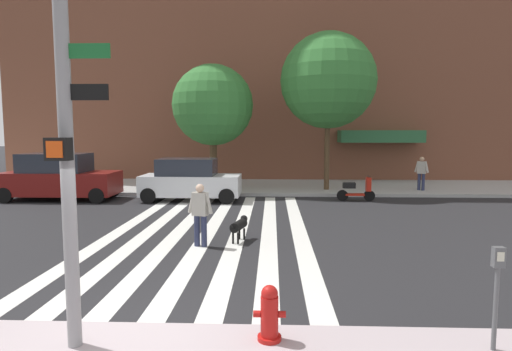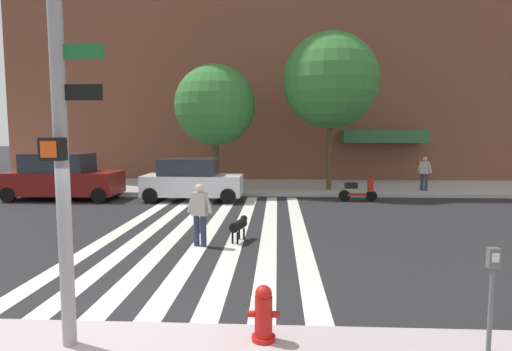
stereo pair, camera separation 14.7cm
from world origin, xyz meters
TOP-DOWN VIEW (x-y plane):
  - ground_plane at (0.00, 6.76)m, footprint 160.00×160.00m
  - sidewalk_far at (0.00, 16.52)m, footprint 80.00×6.00m
  - crosswalk_stripes at (0.28, 6.76)m, footprint 5.85×12.92m
  - traffic_light_pole at (-0.43, -0.75)m, footprint 0.74×0.46m
  - fire_hydrant at (2.13, -0.46)m, footprint 0.44×0.32m
  - parking_meter_curbside at (5.03, -0.61)m, footprint 0.14×0.11m
  - parked_car_near_curb at (-7.21, 12.19)m, footprint 4.91×2.05m
  - parked_car_behind_first at (-1.41, 12.19)m, footprint 4.27×1.92m
  - parked_scooter at (5.80, 12.34)m, footprint 1.63×0.50m
  - street_tree_nearest at (-0.80, 15.17)m, footprint 4.01×4.01m
  - street_tree_middle at (4.86, 15.03)m, footprint 4.65×4.65m
  - pedestrian_dog_walker at (0.30, 4.78)m, footprint 0.70×0.33m
  - dog_on_leash at (1.27, 5.33)m, footprint 0.46×1.11m
  - pedestrian_bystander at (9.46, 14.90)m, footprint 0.62×0.49m

SIDE VIEW (x-z plane):
  - ground_plane at x=0.00m, z-range 0.00..0.00m
  - crosswalk_stripes at x=0.28m, z-range 0.00..0.01m
  - sidewalk_far at x=0.00m, z-range 0.00..0.15m
  - dog_on_leash at x=1.27m, z-range 0.12..0.77m
  - parked_scooter at x=5.80m, z-range -0.08..1.03m
  - fire_hydrant at x=2.13m, z-range 0.14..0.90m
  - parked_car_behind_first at x=-1.41m, z-range -0.02..1.82m
  - pedestrian_dog_walker at x=0.30m, z-range 0.11..1.75m
  - parked_car_near_curb at x=-7.21m, z-range -0.04..2.02m
  - parking_meter_curbside at x=5.03m, z-range 0.35..1.71m
  - pedestrian_bystander at x=9.46m, z-range 0.26..1.90m
  - traffic_light_pole at x=-0.43m, z-range 0.62..6.42m
  - street_tree_nearest at x=-0.80m, z-range 1.22..7.41m
  - street_tree_middle at x=4.86m, z-range 1.64..9.29m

